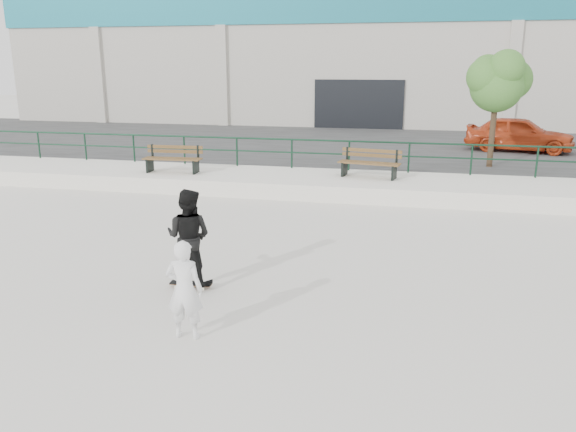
% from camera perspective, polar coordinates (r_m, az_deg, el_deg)
% --- Properties ---
extents(ground, '(120.00, 120.00, 0.00)m').
position_cam_1_polar(ground, '(9.64, -7.51, -9.60)').
color(ground, beige).
rests_on(ground, ground).
extents(ledge, '(30.00, 3.00, 0.50)m').
position_cam_1_polar(ledge, '(18.35, 2.58, 3.30)').
color(ledge, silver).
rests_on(ledge, ground).
extents(parking_strip, '(60.00, 14.00, 0.50)m').
position_cam_1_polar(parking_strip, '(26.64, 5.80, 6.95)').
color(parking_strip, '#313131').
rests_on(parking_strip, ground).
extents(railing, '(28.00, 0.06, 1.03)m').
position_cam_1_polar(railing, '(19.44, 3.29, 6.93)').
color(railing, '#123321').
rests_on(railing, ledge).
extents(commercial_building, '(44.20, 16.33, 8.00)m').
position_cam_1_polar(commercial_building, '(40.31, 8.48, 15.79)').
color(commercial_building, '#B3AFA1').
rests_on(commercial_building, ground).
extents(bench_left, '(1.97, 0.67, 0.90)m').
position_cam_1_polar(bench_left, '(19.30, -11.59, 5.69)').
color(bench_left, '#55391D').
rests_on(bench_left, ledge).
extents(bench_right, '(2.03, 0.91, 0.91)m').
position_cam_1_polar(bench_right, '(18.25, 8.30, 5.32)').
color(bench_right, '#55391D').
rests_on(bench_right, ledge).
extents(tree, '(2.26, 2.01, 4.01)m').
position_cam_1_polar(tree, '(21.00, 20.57, 12.83)').
color(tree, '#463323').
rests_on(tree, parking_strip).
extents(red_car, '(4.52, 2.54, 1.45)m').
position_cam_1_polar(red_car, '(25.44, 22.41, 7.73)').
color(red_car, '#B83916').
rests_on(red_car, parking_strip).
extents(skateboard, '(0.79, 0.24, 0.09)m').
position_cam_1_polar(skateboard, '(10.65, -9.83, -6.79)').
color(skateboard, black).
rests_on(skateboard, ground).
extents(standing_skater, '(0.92, 0.75, 1.78)m').
position_cam_1_polar(standing_skater, '(10.35, -10.06, -2.10)').
color(standing_skater, black).
rests_on(standing_skater, skateboard).
extents(seated_skater, '(0.59, 0.41, 1.54)m').
position_cam_1_polar(seated_skater, '(8.55, -10.48, -7.39)').
color(seated_skater, white).
rests_on(seated_skater, ground).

